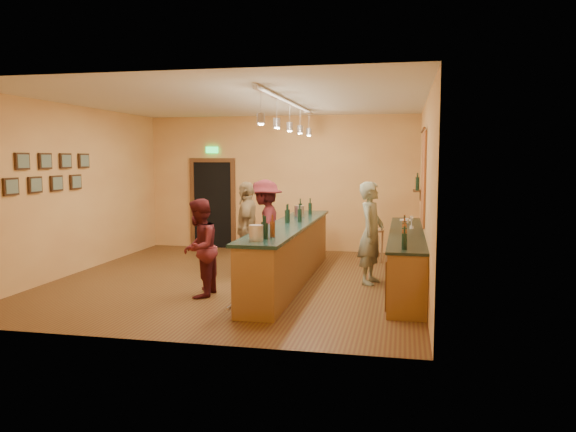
% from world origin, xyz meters
% --- Properties ---
extents(floor, '(7.00, 7.00, 0.00)m').
position_xyz_m(floor, '(0.00, 0.00, 0.00)').
color(floor, '#532817').
rests_on(floor, ground).
extents(ceiling, '(6.50, 7.00, 0.02)m').
position_xyz_m(ceiling, '(0.00, 0.00, 3.20)').
color(ceiling, silver).
rests_on(ceiling, wall_back).
extents(wall_back, '(6.50, 0.02, 3.20)m').
position_xyz_m(wall_back, '(0.00, 3.50, 1.60)').
color(wall_back, tan).
rests_on(wall_back, floor).
extents(wall_front, '(6.50, 0.02, 3.20)m').
position_xyz_m(wall_front, '(0.00, -3.50, 1.60)').
color(wall_front, tan).
rests_on(wall_front, floor).
extents(wall_left, '(0.02, 7.00, 3.20)m').
position_xyz_m(wall_left, '(-3.25, 0.00, 1.60)').
color(wall_left, tan).
rests_on(wall_left, floor).
extents(wall_right, '(0.02, 7.00, 3.20)m').
position_xyz_m(wall_right, '(3.25, 0.00, 1.60)').
color(wall_right, tan).
rests_on(wall_right, floor).
extents(doorway, '(1.15, 0.09, 2.48)m').
position_xyz_m(doorway, '(-1.70, 3.47, 1.13)').
color(doorway, black).
rests_on(doorway, wall_back).
extents(tapestry, '(0.03, 1.40, 1.60)m').
position_xyz_m(tapestry, '(3.23, 0.40, 1.85)').
color(tapestry, maroon).
rests_on(tapestry, wall_right).
extents(bottle_shelf, '(0.17, 0.55, 0.54)m').
position_xyz_m(bottle_shelf, '(3.17, 1.90, 1.67)').
color(bottle_shelf, '#513118').
rests_on(bottle_shelf, wall_right).
extents(picture_grid, '(0.06, 2.20, 0.70)m').
position_xyz_m(picture_grid, '(-3.21, -0.75, 1.95)').
color(picture_grid, '#382111').
rests_on(picture_grid, wall_left).
extents(back_counter, '(0.60, 4.55, 1.27)m').
position_xyz_m(back_counter, '(2.97, 0.18, 0.49)').
color(back_counter, brown).
rests_on(back_counter, floor).
extents(tasting_bar, '(0.74, 5.10, 1.38)m').
position_xyz_m(tasting_bar, '(0.93, -0.00, 0.61)').
color(tasting_bar, brown).
rests_on(tasting_bar, floor).
extents(pendant_track, '(0.11, 4.60, 0.50)m').
position_xyz_m(pendant_track, '(0.94, -0.00, 2.98)').
color(pendant_track, silver).
rests_on(pendant_track, ceiling).
extents(bartender, '(0.55, 0.73, 1.79)m').
position_xyz_m(bartender, '(2.35, 0.20, 0.90)').
color(bartender, gray).
rests_on(bartender, floor).
extents(customer_a, '(0.62, 0.78, 1.57)m').
position_xyz_m(customer_a, '(-0.26, -1.31, 0.78)').
color(customer_a, '#59191E').
rests_on(customer_a, floor).
extents(customer_b, '(0.59, 1.09, 1.77)m').
position_xyz_m(customer_b, '(0.06, 0.35, 0.89)').
color(customer_b, '#997A51').
rests_on(customer_b, floor).
extents(customer_c, '(0.78, 1.22, 1.79)m').
position_xyz_m(customer_c, '(0.26, 0.90, 0.90)').
color(customer_c, '#59191E').
rests_on(customer_c, floor).
extents(bar_stool, '(0.34, 0.34, 0.71)m').
position_xyz_m(bar_stool, '(2.34, 2.17, 0.56)').
color(bar_stool, '#9D7447').
rests_on(bar_stool, floor).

